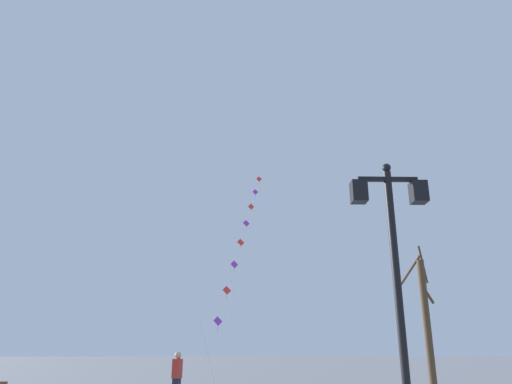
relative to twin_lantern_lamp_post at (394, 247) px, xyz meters
name	(u,v)px	position (x,y,z in m)	size (l,w,h in m)	color
twin_lantern_lamp_post	(394,247)	(0.00, 0.00, 0.00)	(1.39, 0.28, 5.12)	black
kite_train	(240,245)	(-2.88, 17.25, 3.61)	(2.93, 13.51, 13.46)	brown
kite_flyer	(177,377)	(-4.83, 8.56, -2.63)	(0.32, 0.63, 1.71)	#1E1E2D
bare_tree	(427,326)	(3.26, 7.47, -1.05)	(1.10, 1.28, 5.13)	#4C3826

